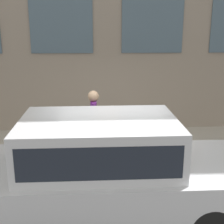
# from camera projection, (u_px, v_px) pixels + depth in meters

# --- Properties ---
(ground_plane) EXTENTS (80.00, 80.00, 0.00)m
(ground_plane) POSITION_uv_depth(u_px,v_px,m) (114.00, 179.00, 6.78)
(ground_plane) COLOR #38383A
(sidewalk) EXTENTS (3.13, 60.00, 0.13)m
(sidewalk) POSITION_uv_depth(u_px,v_px,m) (110.00, 149.00, 8.27)
(sidewalk) COLOR #A8A093
(sidewalk) RESTS_ON ground_plane
(fire_hydrant) EXTENTS (0.29, 0.42, 0.68)m
(fire_hydrant) POSITION_uv_depth(u_px,v_px,m) (131.00, 148.00, 7.25)
(fire_hydrant) COLOR #2D7260
(fire_hydrant) RESTS_ON sidewalk
(person) EXTENTS (0.39, 0.26, 1.63)m
(person) POSITION_uv_depth(u_px,v_px,m) (94.00, 117.00, 7.48)
(person) COLOR navy
(person) RESTS_ON sidewalk
(parked_car_silver_near) EXTENTS (1.97, 5.28, 1.78)m
(parked_car_silver_near) POSITION_uv_depth(u_px,v_px,m) (99.00, 166.00, 5.23)
(parked_car_silver_near) COLOR black
(parked_car_silver_near) RESTS_ON ground_plane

